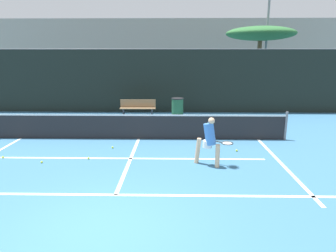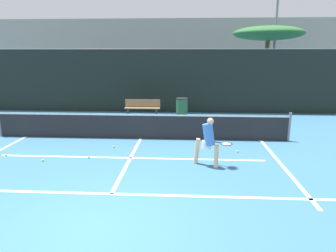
{
  "view_description": "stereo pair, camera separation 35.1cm",
  "coord_description": "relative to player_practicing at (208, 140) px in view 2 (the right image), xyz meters",
  "views": [
    {
      "loc": [
        1.33,
        -4.87,
        3.18
      ],
      "look_at": [
        1.15,
        4.21,
        0.95
      ],
      "focal_mm": 32.0,
      "sensor_mm": 36.0,
      "label": 1
    },
    {
      "loc": [
        1.68,
        -4.86,
        3.18
      ],
      "look_at": [
        1.15,
        4.21,
        0.95
      ],
      "focal_mm": 32.0,
      "sensor_mm": 36.0,
      "label": 2
    }
  ],
  "objects": [
    {
      "name": "tennis_ball_scattered_4",
      "position": [
        1.07,
        1.27,
        -0.74
      ],
      "size": [
        0.07,
        0.07,
        0.07
      ],
      "primitive_type": "sphere",
      "color": "#D1E033",
      "rests_on": "ground"
    },
    {
      "name": "floodlight_mast",
      "position": [
        5.43,
        13.65,
        4.32
      ],
      "size": [
        1.1,
        0.24,
        7.94
      ],
      "color": "slate",
      "rests_on": "ground"
    },
    {
      "name": "fence_back",
      "position": [
        -2.34,
        7.99,
        0.91
      ],
      "size": [
        24.0,
        0.06,
        3.38
      ],
      "color": "black",
      "rests_on": "ground"
    },
    {
      "name": "parked_car",
      "position": [
        -6.45,
        11.0,
        -0.14
      ],
      "size": [
        1.64,
        4.62,
        1.5
      ],
      "color": "navy",
      "rests_on": "ground"
    },
    {
      "name": "court_center_mark",
      "position": [
        -2.34,
        0.39,
        -0.77
      ],
      "size": [
        0.1,
        4.61,
        0.01
      ],
      "primitive_type": "cube",
      "color": "white",
      "rests_on": "ground"
    },
    {
      "name": "court_service_line",
      "position": [
        -2.34,
        0.52,
        -0.77
      ],
      "size": [
        8.25,
        0.1,
        0.01
      ],
      "primitive_type": "cube",
      "color": "white",
      "rests_on": "ground"
    },
    {
      "name": "ground_plane",
      "position": [
        -2.34,
        -3.32,
        -0.77
      ],
      "size": [
        100.0,
        100.0,
        0.0
      ],
      "primitive_type": "plane",
      "color": "teal"
    },
    {
      "name": "tennis_ball_scattered_0",
      "position": [
        -3.63,
        0.44,
        -0.74
      ],
      "size": [
        0.07,
        0.07,
        0.07
      ],
      "primitive_type": "sphere",
      "color": "#D1E033",
      "rests_on": "ground"
    },
    {
      "name": "building_far",
      "position": [
        -2.34,
        20.11,
        2.26
      ],
      "size": [
        36.0,
        2.4,
        6.06
      ],
      "primitive_type": "cube",
      "color": "gray",
      "rests_on": "ground"
    },
    {
      "name": "tree_west",
      "position": [
        4.55,
        12.04,
        3.57
      ],
      "size": [
        4.43,
        4.43,
        4.83
      ],
      "color": "brown",
      "rests_on": "ground"
    },
    {
      "name": "trash_bin",
      "position": [
        -0.83,
        6.57,
        -0.28
      ],
      "size": [
        0.61,
        0.61,
        0.99
      ],
      "color": "#28603D",
      "rests_on": "ground"
    },
    {
      "name": "player_practicing",
      "position": [
        0.0,
        0.0,
        0.0
      ],
      "size": [
        1.17,
        0.56,
        1.43
      ],
      "rotation": [
        0.0,
        0.0,
        -0.53
      ],
      "color": "#DBAD84",
      "rests_on": "ground"
    },
    {
      "name": "court_sideline_right",
      "position": [
        2.17,
        0.39,
        -0.77
      ],
      "size": [
        0.1,
        5.61,
        0.01
      ],
      "primitive_type": "cube",
      "color": "white",
      "rests_on": "ground"
    },
    {
      "name": "net",
      "position": [
        -2.34,
        2.69,
        -0.26
      ],
      "size": [
        11.09,
        0.09,
        1.07
      ],
      "color": "slate",
      "rests_on": "ground"
    },
    {
      "name": "tennis_ball_scattered_1",
      "position": [
        -6.31,
        0.48,
        -0.74
      ],
      "size": [
        0.07,
        0.07,
        0.07
      ],
      "primitive_type": "sphere",
      "color": "#D1E033",
      "rests_on": "ground"
    },
    {
      "name": "tennis_ball_scattered_3",
      "position": [
        -4.93,
        0.08,
        -0.74
      ],
      "size": [
        0.07,
        0.07,
        0.07
      ],
      "primitive_type": "sphere",
      "color": "#D1E033",
      "rests_on": "ground"
    },
    {
      "name": "courtside_bench",
      "position": [
        -2.85,
        6.78,
        -0.3
      ],
      "size": [
        1.8,
        0.4,
        0.86
      ],
      "rotation": [
        0.0,
        0.0,
        0.01
      ],
      "color": "olive",
      "rests_on": "ground"
    },
    {
      "name": "tennis_ball_scattered_2",
      "position": [
        -3.11,
        1.52,
        -0.74
      ],
      "size": [
        0.07,
        0.07,
        0.07
      ],
      "primitive_type": "sphere",
      "color": "#D1E033",
      "rests_on": "ground"
    },
    {
      "name": "court_baseline_near",
      "position": [
        -2.34,
        -1.92,
        -0.77
      ],
      "size": [
        11.0,
        0.1,
        0.01
      ],
      "primitive_type": "cube",
      "color": "white",
      "rests_on": "ground"
    }
  ]
}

